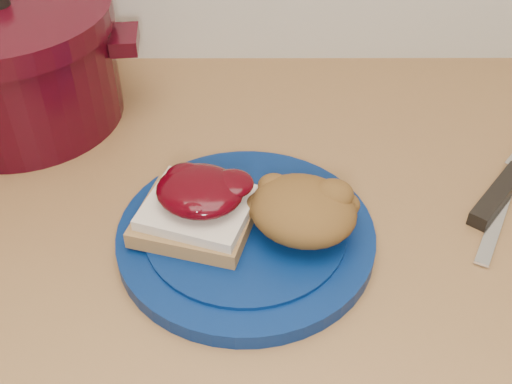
{
  "coord_description": "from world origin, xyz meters",
  "views": [
    {
      "loc": [
        -0.01,
        0.98,
        1.36
      ],
      "look_at": [
        -0.01,
        1.45,
        0.95
      ],
      "focal_mm": 45.0,
      "sensor_mm": 36.0,
      "label": 1
    }
  ],
  "objects_px": {
    "plate": "(246,236)",
    "pepper_grinder": "(28,61)",
    "chef_knife": "(512,176)",
    "dutch_oven": "(13,62)",
    "butter_knife": "(501,207)"
  },
  "relations": [
    {
      "from": "butter_knife",
      "to": "pepper_grinder",
      "type": "bearing_deg",
      "value": 96.56
    },
    {
      "from": "chef_knife",
      "to": "butter_knife",
      "type": "bearing_deg",
      "value": -169.93
    },
    {
      "from": "pepper_grinder",
      "to": "dutch_oven",
      "type": "bearing_deg",
      "value": -102.85
    },
    {
      "from": "pepper_grinder",
      "to": "plate",
      "type": "bearing_deg",
      "value": -43.14
    },
    {
      "from": "plate",
      "to": "chef_knife",
      "type": "distance_m",
      "value": 0.31
    },
    {
      "from": "chef_knife",
      "to": "butter_knife",
      "type": "height_order",
      "value": "chef_knife"
    },
    {
      "from": "dutch_oven",
      "to": "pepper_grinder",
      "type": "bearing_deg",
      "value": 77.15
    },
    {
      "from": "dutch_oven",
      "to": "pepper_grinder",
      "type": "height_order",
      "value": "dutch_oven"
    },
    {
      "from": "plate",
      "to": "pepper_grinder",
      "type": "relative_size",
      "value": 2.2
    },
    {
      "from": "chef_knife",
      "to": "plate",
      "type": "bearing_deg",
      "value": 146.33
    },
    {
      "from": "plate",
      "to": "dutch_oven",
      "type": "xyz_separation_m",
      "value": [
        -0.28,
        0.23,
        0.07
      ]
    },
    {
      "from": "chef_knife",
      "to": "dutch_oven",
      "type": "bearing_deg",
      "value": 115.62
    },
    {
      "from": "chef_knife",
      "to": "pepper_grinder",
      "type": "height_order",
      "value": "pepper_grinder"
    },
    {
      "from": "chef_knife",
      "to": "dutch_oven",
      "type": "distance_m",
      "value": 0.59
    },
    {
      "from": "plate",
      "to": "butter_knife",
      "type": "bearing_deg",
      "value": 10.08
    }
  ]
}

